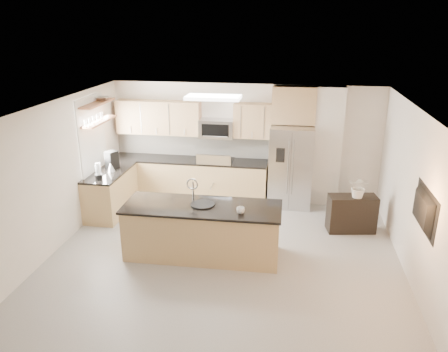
% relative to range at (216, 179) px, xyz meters
% --- Properties ---
extents(floor, '(6.50, 6.50, 0.00)m').
position_rel_range_xyz_m(floor, '(0.60, -2.92, -0.47)').
color(floor, '#A39F9B').
rests_on(floor, ground).
extents(ceiling, '(6.00, 6.50, 0.02)m').
position_rel_range_xyz_m(ceiling, '(0.60, -2.92, 2.13)').
color(ceiling, white).
rests_on(ceiling, wall_back).
extents(wall_back, '(6.00, 0.02, 2.60)m').
position_rel_range_xyz_m(wall_back, '(0.60, 0.33, 0.83)').
color(wall_back, silver).
rests_on(wall_back, floor).
extents(wall_front, '(6.00, 0.02, 2.60)m').
position_rel_range_xyz_m(wall_front, '(0.60, -6.17, 0.83)').
color(wall_front, silver).
rests_on(wall_front, floor).
extents(wall_left, '(0.02, 6.50, 2.60)m').
position_rel_range_xyz_m(wall_left, '(-2.40, -2.92, 0.83)').
color(wall_left, silver).
rests_on(wall_left, floor).
extents(wall_right, '(0.02, 6.50, 2.60)m').
position_rel_range_xyz_m(wall_right, '(3.60, -2.92, 0.83)').
color(wall_right, silver).
rests_on(wall_right, floor).
extents(back_counter, '(3.55, 0.66, 1.44)m').
position_rel_range_xyz_m(back_counter, '(-0.63, 0.01, -0.00)').
color(back_counter, tan).
rests_on(back_counter, floor).
extents(left_counter, '(0.66, 1.50, 0.92)m').
position_rel_range_xyz_m(left_counter, '(-2.07, -1.07, -0.01)').
color(left_counter, tan).
rests_on(left_counter, floor).
extents(range, '(0.76, 0.64, 1.14)m').
position_rel_range_xyz_m(range, '(0.00, 0.00, 0.00)').
color(range, black).
rests_on(range, floor).
extents(upper_cabinets, '(3.50, 0.33, 0.75)m').
position_rel_range_xyz_m(upper_cabinets, '(-0.70, 0.16, 1.35)').
color(upper_cabinets, tan).
rests_on(upper_cabinets, wall_back).
extents(microwave, '(0.76, 0.40, 0.40)m').
position_rel_range_xyz_m(microwave, '(0.00, 0.12, 1.16)').
color(microwave, '#ADADAF').
rests_on(microwave, upper_cabinets).
extents(refrigerator, '(0.92, 0.78, 1.78)m').
position_rel_range_xyz_m(refrigerator, '(1.66, -0.05, 0.42)').
color(refrigerator, '#ADADAF').
rests_on(refrigerator, floor).
extents(partition_column, '(0.60, 0.30, 2.60)m').
position_rel_range_xyz_m(partition_column, '(2.42, 0.18, 0.83)').
color(partition_column, silver).
rests_on(partition_column, floor).
extents(window, '(0.04, 1.15, 1.65)m').
position_rel_range_xyz_m(window, '(-2.38, -1.07, 1.18)').
color(window, white).
rests_on(window, wall_left).
extents(shelf_lower, '(0.30, 1.20, 0.04)m').
position_rel_range_xyz_m(shelf_lower, '(-2.25, -0.97, 1.48)').
color(shelf_lower, brown).
rests_on(shelf_lower, wall_left).
extents(shelf_upper, '(0.30, 1.20, 0.04)m').
position_rel_range_xyz_m(shelf_upper, '(-2.25, -0.97, 1.85)').
color(shelf_upper, brown).
rests_on(shelf_upper, wall_left).
extents(ceiling_fixture, '(1.00, 0.50, 0.06)m').
position_rel_range_xyz_m(ceiling_fixture, '(0.20, -1.32, 2.09)').
color(ceiling_fixture, white).
rests_on(ceiling_fixture, ceiling).
extents(island, '(2.70, 1.01, 1.35)m').
position_rel_range_xyz_m(island, '(0.22, -2.54, -0.01)').
color(island, tan).
rests_on(island, floor).
extents(credenza, '(0.96, 0.53, 0.72)m').
position_rel_range_xyz_m(credenza, '(2.88, -1.17, -0.11)').
color(credenza, black).
rests_on(credenza, floor).
extents(cup, '(0.18, 0.18, 0.11)m').
position_rel_range_xyz_m(cup, '(0.90, -2.74, 0.51)').
color(cup, white).
rests_on(cup, island).
extents(platter, '(0.48, 0.48, 0.02)m').
position_rel_range_xyz_m(platter, '(0.22, -2.51, 0.47)').
color(platter, black).
rests_on(platter, island).
extents(blender, '(0.14, 0.14, 0.33)m').
position_rel_range_xyz_m(blender, '(-2.07, -1.56, 0.59)').
color(blender, black).
rests_on(blender, left_counter).
extents(kettle, '(0.18, 0.18, 0.22)m').
position_rel_range_xyz_m(kettle, '(-2.02, -1.08, 0.55)').
color(kettle, '#ADADAF').
rests_on(kettle, left_counter).
extents(coffee_maker, '(0.27, 0.30, 0.36)m').
position_rel_range_xyz_m(coffee_maker, '(-2.09, -0.85, 0.62)').
color(coffee_maker, black).
rests_on(coffee_maker, left_counter).
extents(bowl, '(0.47, 0.47, 0.09)m').
position_rel_range_xyz_m(bowl, '(-2.25, -0.71, 1.91)').
color(bowl, '#ADADAF').
rests_on(bowl, shelf_upper).
extents(flower_vase, '(0.73, 0.69, 0.64)m').
position_rel_range_xyz_m(flower_vase, '(2.96, -1.23, 0.57)').
color(flower_vase, silver).
rests_on(flower_vase, credenza).
extents(television, '(0.14, 1.08, 0.62)m').
position_rel_range_xyz_m(television, '(3.51, -3.12, 0.88)').
color(television, black).
rests_on(television, wall_right).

